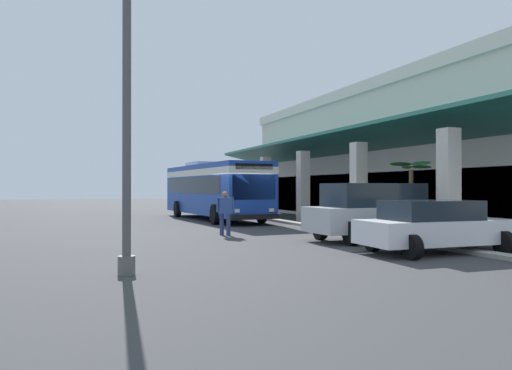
{
  "coord_description": "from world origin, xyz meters",
  "views": [
    {
      "loc": [
        22.58,
        -7.86,
        1.83
      ],
      "look_at": [
        -2.72,
        1.69,
        1.97
      ],
      "focal_mm": 34.64,
      "sensor_mm": 36.0,
      "label": 1
    }
  ],
  "objects_px": {
    "pedestrian": "(225,211)",
    "potted_palm": "(411,217)",
    "parked_suv_silver": "(375,211)",
    "lot_light_pole": "(127,79)",
    "transit_bus": "(214,187)",
    "parked_sedan_white": "(435,226)"
  },
  "relations": [
    {
      "from": "pedestrian",
      "to": "potted_palm",
      "type": "bearing_deg",
      "value": 67.08
    },
    {
      "from": "parked_suv_silver",
      "to": "lot_light_pole",
      "type": "distance_m",
      "value": 10.06
    },
    {
      "from": "lot_light_pole",
      "to": "transit_bus",
      "type": "bearing_deg",
      "value": 158.44
    },
    {
      "from": "transit_bus",
      "to": "lot_light_pole",
      "type": "distance_m",
      "value": 18.11
    },
    {
      "from": "pedestrian",
      "to": "lot_light_pole",
      "type": "relative_size",
      "value": 0.22
    },
    {
      "from": "transit_bus",
      "to": "pedestrian",
      "type": "bearing_deg",
      "value": -13.14
    },
    {
      "from": "pedestrian",
      "to": "potted_palm",
      "type": "height_order",
      "value": "potted_palm"
    },
    {
      "from": "parked_sedan_white",
      "to": "lot_light_pole",
      "type": "xyz_separation_m",
      "value": [
        0.54,
        -8.44,
        3.34
      ]
    },
    {
      "from": "transit_bus",
      "to": "potted_palm",
      "type": "height_order",
      "value": "transit_bus"
    },
    {
      "from": "parked_sedan_white",
      "to": "pedestrian",
      "type": "relative_size",
      "value": 2.65
    },
    {
      "from": "parked_sedan_white",
      "to": "lot_light_pole",
      "type": "distance_m",
      "value": 9.09
    },
    {
      "from": "parked_suv_silver",
      "to": "lot_light_pole",
      "type": "relative_size",
      "value": 0.64
    },
    {
      "from": "parked_sedan_white",
      "to": "pedestrian",
      "type": "distance_m",
      "value": 8.04
    },
    {
      "from": "potted_palm",
      "to": "transit_bus",
      "type": "bearing_deg",
      "value": -159.89
    },
    {
      "from": "parked_suv_silver",
      "to": "parked_sedan_white",
      "type": "xyz_separation_m",
      "value": [
        3.35,
        -0.31,
        -0.27
      ]
    },
    {
      "from": "transit_bus",
      "to": "lot_light_pole",
      "type": "bearing_deg",
      "value": -21.56
    },
    {
      "from": "parked_sedan_white",
      "to": "lot_light_pole",
      "type": "relative_size",
      "value": 0.58
    },
    {
      "from": "potted_palm",
      "to": "parked_suv_silver",
      "type": "bearing_deg",
      "value": -68.27
    },
    {
      "from": "potted_palm",
      "to": "lot_light_pole",
      "type": "distance_m",
      "value": 12.43
    },
    {
      "from": "transit_bus",
      "to": "parked_sedan_white",
      "type": "height_order",
      "value": "transit_bus"
    },
    {
      "from": "pedestrian",
      "to": "lot_light_pole",
      "type": "bearing_deg",
      "value": -30.64
    },
    {
      "from": "potted_palm",
      "to": "lot_light_pole",
      "type": "height_order",
      "value": "lot_light_pole"
    }
  ]
}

